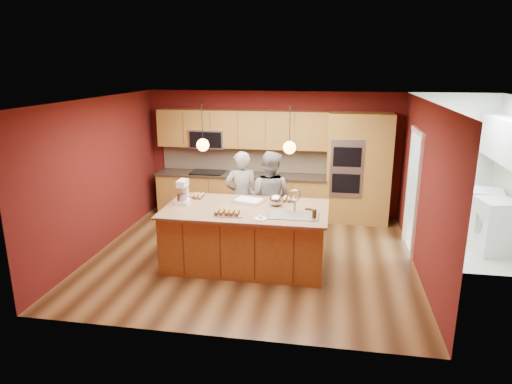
% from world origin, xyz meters
% --- Properties ---
extents(floor, '(5.50, 5.50, 0.00)m').
position_xyz_m(floor, '(0.00, 0.00, 0.00)').
color(floor, '#402713').
rests_on(floor, ground).
extents(ceiling, '(5.50, 5.50, 0.00)m').
position_xyz_m(ceiling, '(0.00, 0.00, 2.70)').
color(ceiling, white).
rests_on(ceiling, ground).
extents(wall_back, '(5.50, 0.00, 5.50)m').
position_xyz_m(wall_back, '(0.00, 2.50, 1.35)').
color(wall_back, '#531412').
rests_on(wall_back, ground).
extents(wall_front, '(5.50, 0.00, 5.50)m').
position_xyz_m(wall_front, '(0.00, -2.50, 1.35)').
color(wall_front, '#531412').
rests_on(wall_front, ground).
extents(wall_left, '(0.00, 5.00, 5.00)m').
position_xyz_m(wall_left, '(-2.75, 0.00, 1.35)').
color(wall_left, '#531412').
rests_on(wall_left, ground).
extents(wall_right, '(0.00, 5.00, 5.00)m').
position_xyz_m(wall_right, '(2.75, 0.00, 1.35)').
color(wall_right, '#531412').
rests_on(wall_right, ground).
extents(cabinet_run, '(3.74, 0.64, 2.30)m').
position_xyz_m(cabinet_run, '(-0.68, 2.25, 0.98)').
color(cabinet_run, olive).
rests_on(cabinet_run, floor).
extents(oven_column, '(1.30, 0.62, 2.30)m').
position_xyz_m(oven_column, '(1.85, 2.19, 1.15)').
color(oven_column, olive).
rests_on(oven_column, floor).
extents(doorway_trim, '(0.08, 1.11, 2.20)m').
position_xyz_m(doorway_trim, '(2.73, 0.80, 1.05)').
color(doorway_trim, white).
rests_on(doorway_trim, wall_right).
extents(laundry_room, '(2.60, 2.70, 2.70)m').
position_xyz_m(laundry_room, '(4.35, 1.20, 1.95)').
color(laundry_room, beige).
rests_on(laundry_room, ground).
extents(pendant_left, '(0.20, 0.20, 0.80)m').
position_xyz_m(pendant_left, '(-0.75, -0.32, 2.00)').
color(pendant_left, black).
rests_on(pendant_left, ceiling).
extents(pendant_right, '(0.20, 0.20, 0.80)m').
position_xyz_m(pendant_right, '(0.64, -0.32, 2.00)').
color(pendant_right, black).
rests_on(pendant_right, ceiling).
extents(island, '(2.67, 1.49, 1.36)m').
position_xyz_m(island, '(-0.04, -0.32, 0.50)').
color(island, olive).
rests_on(island, floor).
extents(person_left, '(0.73, 0.58, 1.73)m').
position_xyz_m(person_left, '(-0.33, 0.68, 0.87)').
color(person_left, black).
rests_on(person_left, floor).
extents(person_right, '(0.98, 0.84, 1.75)m').
position_xyz_m(person_right, '(0.20, 0.68, 0.87)').
color(person_right, gray).
rests_on(person_right, floor).
extents(stand_mixer, '(0.22, 0.30, 0.40)m').
position_xyz_m(stand_mixer, '(-1.14, -0.25, 1.16)').
color(stand_mixer, white).
rests_on(stand_mixer, island).
extents(sheet_cake, '(0.58, 0.49, 0.05)m').
position_xyz_m(sheet_cake, '(-0.07, 0.01, 1.00)').
color(sheet_cake, silver).
rests_on(sheet_cake, island).
extents(cooling_rack, '(0.41, 0.31, 0.02)m').
position_xyz_m(cooling_rack, '(-0.21, -0.71, 0.99)').
color(cooling_rack, '#A4A7AC').
rests_on(cooling_rack, island).
extents(mixing_bowl, '(0.23, 0.23, 0.20)m').
position_xyz_m(mixing_bowl, '(0.42, -0.11, 1.08)').
color(mixing_bowl, '#A9ABB0').
rests_on(mixing_bowl, island).
extents(plate, '(0.20, 0.20, 0.01)m').
position_xyz_m(plate, '(0.27, -0.84, 0.99)').
color(plate, silver).
rests_on(plate, island).
extents(tumbler, '(0.07, 0.07, 0.14)m').
position_xyz_m(tumbler, '(1.08, -0.65, 1.05)').
color(tumbler, '#33200D').
rests_on(tumbler, island).
extents(phone, '(0.16, 0.12, 0.01)m').
position_xyz_m(phone, '(0.98, -0.24, 0.99)').
color(phone, black).
rests_on(phone, island).
extents(cupcakes_left, '(0.22, 0.29, 0.06)m').
position_xyz_m(cupcakes_left, '(-1.01, 0.12, 1.01)').
color(cupcakes_left, '#B29046').
rests_on(cupcakes_left, island).
extents(cupcakes_rack, '(0.40, 0.24, 0.07)m').
position_xyz_m(cupcakes_rack, '(-0.26, -0.74, 1.04)').
color(cupcakes_rack, '#B29046').
rests_on(cupcakes_rack, island).
extents(cupcakes_right, '(0.25, 0.25, 0.08)m').
position_xyz_m(cupcakes_right, '(0.62, 0.18, 1.02)').
color(cupcakes_right, '#B29046').
rests_on(cupcakes_right, island).
extents(washer, '(0.70, 0.72, 0.97)m').
position_xyz_m(washer, '(4.19, 0.89, 0.48)').
color(washer, white).
rests_on(washer, floor).
extents(dryer, '(0.73, 0.75, 0.97)m').
position_xyz_m(dryer, '(4.19, 1.55, 0.49)').
color(dryer, white).
rests_on(dryer, floor).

